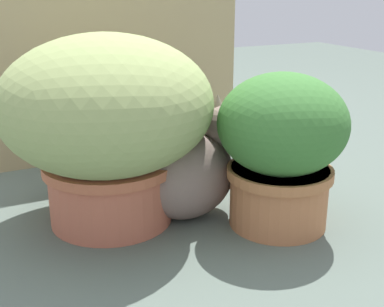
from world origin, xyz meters
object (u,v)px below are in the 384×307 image
Objects in this scene: leafy_planter at (281,145)px; cat at (194,171)px; grass_planter at (107,118)px; mushroom_ornament_pink at (119,201)px.

leafy_planter is 0.23m from cat.
grass_planter is 0.20m from mushroom_ornament_pink.
grass_planter is 0.26m from cat.
cat is at bearing 6.18° from mushroom_ornament_pink.
leafy_planter is (0.37, -0.21, -0.06)m from grass_planter.
cat is at bearing 140.14° from leafy_planter.
cat is (0.20, -0.07, -0.15)m from grass_planter.
leafy_planter reaches higher than mushroom_ornament_pink.
leafy_planter is 3.12× the size of mushroom_ornament_pink.
mushroom_ornament_pink is (-0.38, 0.12, -0.12)m from leafy_planter.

